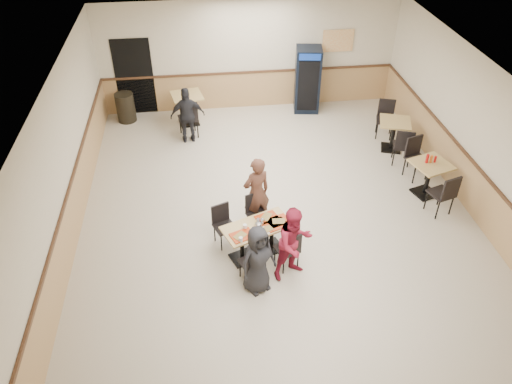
{
  "coord_description": "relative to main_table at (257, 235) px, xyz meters",
  "views": [
    {
      "loc": [
        -1.44,
        -7.83,
        6.57
      ],
      "look_at": [
        -0.51,
        -0.5,
        1.04
      ],
      "focal_mm": 35.0,
      "sensor_mm": 36.0,
      "label": 1
    }
  ],
  "objects": [
    {
      "name": "ground",
      "position": [
        0.56,
        1.03,
        -0.45
      ],
      "size": [
        10.0,
        10.0,
        0.0
      ],
      "primitive_type": "plane",
      "color": "beige",
      "rests_on": "ground"
    },
    {
      "name": "room_shell",
      "position": [
        2.34,
        3.58,
        0.13
      ],
      "size": [
        10.0,
        10.0,
        10.0
      ],
      "color": "silver",
      "rests_on": "ground"
    },
    {
      "name": "main_table",
      "position": [
        0.0,
        0.0,
        0.0
      ],
      "size": [
        1.39,
        1.04,
        0.67
      ],
      "rotation": [
        0.0,
        0.0,
        0.37
      ],
      "color": "black",
      "rests_on": "ground"
    },
    {
      "name": "main_chairs",
      "position": [
        -0.04,
        -0.02,
        -0.02
      ],
      "size": [
        1.57,
        1.77,
        0.85
      ],
      "rotation": [
        0.0,
        0.0,
        0.37
      ],
      "color": "black",
      "rests_on": "ground"
    },
    {
      "name": "diner_woman_left",
      "position": [
        -0.1,
        -0.85,
        0.23
      ],
      "size": [
        0.78,
        0.68,
        1.34
      ],
      "primitive_type": "imported",
      "rotation": [
        0.0,
        0.0,
        0.47
      ],
      "color": "black",
      "rests_on": "ground"
    },
    {
      "name": "diner_woman_right",
      "position": [
        0.57,
        -0.59,
        0.28
      ],
      "size": [
        0.87,
        0.79,
        1.45
      ],
      "primitive_type": "imported",
      "rotation": [
        0.0,
        0.0,
        0.41
      ],
      "color": "maroon",
      "rests_on": "ground"
    },
    {
      "name": "diner_man_opposite",
      "position": [
        0.1,
        0.85,
        0.33
      ],
      "size": [
        0.66,
        0.55,
        1.56
      ],
      "primitive_type": "imported",
      "rotation": [
        0.0,
        0.0,
        3.51
      ],
      "color": "#523023",
      "rests_on": "ground"
    },
    {
      "name": "lone_diner",
      "position": [
        -1.18,
        4.3,
        0.27
      ],
      "size": [
        0.87,
        0.42,
        1.44
      ],
      "primitive_type": "imported",
      "rotation": [
        0.0,
        0.0,
        3.22
      ],
      "color": "black",
      "rests_on": "ground"
    },
    {
      "name": "tabletop_clutter",
      "position": [
        0.09,
        -0.03,
        0.24
      ],
      "size": [
        1.17,
        0.85,
        0.12
      ],
      "rotation": [
        0.0,
        0.0,
        0.37
      ],
      "color": "#AE2F0B",
      "rests_on": "main_table"
    },
    {
      "name": "side_table_near",
      "position": [
        3.88,
        1.4,
        0.08
      ],
      "size": [
        0.92,
        0.92,
        0.79
      ],
      "rotation": [
        0.0,
        0.0,
        0.3
      ],
      "color": "black",
      "rests_on": "ground"
    },
    {
      "name": "side_table_near_chair_south",
      "position": [
        3.88,
        0.77,
        0.05
      ],
      "size": [
        0.58,
        0.58,
        1.0
      ],
      "primitive_type": null,
      "rotation": [
        0.0,
        0.0,
        3.44
      ],
      "color": "black",
      "rests_on": "ground"
    },
    {
      "name": "side_table_near_chair_north",
      "position": [
        3.88,
        2.03,
        0.05
      ],
      "size": [
        0.58,
        0.58,
        1.0
      ],
      "primitive_type": null,
      "rotation": [
        0.0,
        0.0,
        0.3
      ],
      "color": "black",
      "rests_on": "ground"
    },
    {
      "name": "side_table_far",
      "position": [
        3.77,
        3.28,
        0.07
      ],
      "size": [
        0.91,
        0.91,
        0.77
      ],
      "rotation": [
        0.0,
        0.0,
        -0.32
      ],
      "color": "black",
      "rests_on": "ground"
    },
    {
      "name": "side_table_far_chair_south",
      "position": [
        3.77,
        2.66,
        0.04
      ],
      "size": [
        0.57,
        0.57,
        0.98
      ],
      "primitive_type": null,
      "rotation": [
        0.0,
        0.0,
        2.83
      ],
      "color": "black",
      "rests_on": "ground"
    },
    {
      "name": "side_table_far_chair_north",
      "position": [
        3.77,
        3.9,
        0.04
      ],
      "size": [
        0.57,
        0.57,
        0.98
      ],
      "primitive_type": null,
      "rotation": [
        0.0,
        0.0,
        -0.32
      ],
      "color": "black",
      "rests_on": "ground"
    },
    {
      "name": "condiment_caddy",
      "position": [
        3.84,
        1.45,
        0.43
      ],
      "size": [
        0.23,
        0.06,
        0.2
      ],
      "color": "#B80D0E",
      "rests_on": "side_table_near"
    },
    {
      "name": "back_table",
      "position": [
        -1.18,
        5.23,
        0.1
      ],
      "size": [
        0.9,
        0.9,
        0.82
      ],
      "rotation": [
        0.0,
        0.0,
        0.19
      ],
      "color": "black",
      "rests_on": "ground"
    },
    {
      "name": "back_table_chair_lone",
      "position": [
        -1.18,
        4.57,
        0.08
      ],
      "size": [
        0.57,
        0.57,
        1.04
      ],
      "primitive_type": null,
      "rotation": [
        0.0,
        0.0,
        3.33
      ],
      "color": "black",
      "rests_on": "ground"
    },
    {
      "name": "pepsi_cooler",
      "position": [
        2.1,
        5.62,
        0.44
      ],
      "size": [
        0.76,
        0.77,
        1.77
      ],
      "rotation": [
        0.0,
        0.0,
        -0.15
      ],
      "color": "black",
      "rests_on": "ground"
    },
    {
      "name": "trash_bin",
      "position": [
        -2.84,
        5.58,
        -0.06
      ],
      "size": [
        0.49,
        0.49,
        0.78
      ],
      "primitive_type": "cylinder",
      "color": "black",
      "rests_on": "ground"
    }
  ]
}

